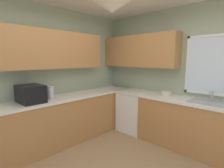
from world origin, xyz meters
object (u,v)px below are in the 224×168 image
object	(u,v)px
bowl	(167,94)
dishwasher	(134,112)
microwave	(31,94)
sink_assembly	(209,102)
kettle	(51,93)

from	to	relation	value
bowl	dishwasher	bearing A→B (deg)	-177.71
microwave	sink_assembly	size ratio (longest dim) A/B	0.80
sink_assembly	bowl	world-z (taller)	sink_assembly
kettle	sink_assembly	size ratio (longest dim) A/B	0.39
microwave	kettle	size ratio (longest dim) A/B	2.07
microwave	dishwasher	bearing A→B (deg)	71.75
dishwasher	sink_assembly	distance (m)	1.58
kettle	bowl	xyz separation A→B (m)	(1.39, 1.69, -0.07)
bowl	microwave	bearing A→B (deg)	-124.80
kettle	bowl	world-z (taller)	kettle
microwave	sink_assembly	distance (m)	2.97
dishwasher	sink_assembly	xyz separation A→B (m)	(1.50, 0.04, 0.49)
bowl	sink_assembly	bearing A→B (deg)	0.49
sink_assembly	bowl	xyz separation A→B (m)	(-0.75, -0.01, 0.03)
dishwasher	bowl	xyz separation A→B (m)	(0.75, 0.03, 0.52)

